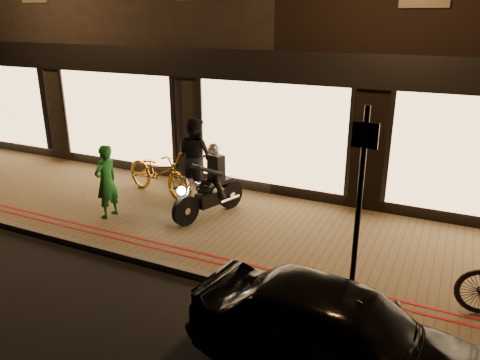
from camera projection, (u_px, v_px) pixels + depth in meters
name	position (u px, v px, depth m)	size (l,w,h in m)	color
ground	(182.00, 276.00, 8.01)	(90.00, 90.00, 0.00)	black
sidewalk	(234.00, 228.00, 9.69)	(50.00, 4.00, 0.12)	brown
kerb_stone	(184.00, 271.00, 8.03)	(50.00, 0.14, 0.12)	#59544C
red_kerb_lines	(198.00, 255.00, 8.44)	(50.00, 0.26, 0.01)	maroon
building_row	(335.00, 15.00, 14.25)	(48.00, 10.11, 8.50)	black
motorcycle	(210.00, 189.00, 9.94)	(0.84, 1.88, 1.59)	black
sign_post	(359.00, 200.00, 6.48)	(0.35, 0.08, 3.00)	black
bicycle_gold	(159.00, 172.00, 11.15)	(0.75, 2.15, 1.13)	orange
person_green	(106.00, 182.00, 9.85)	(0.58, 0.38, 1.58)	#1B6824
person_dark	(195.00, 157.00, 11.03)	(0.92, 0.72, 1.90)	black
parked_car	(340.00, 336.00, 5.51)	(1.52, 3.77, 1.28)	black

